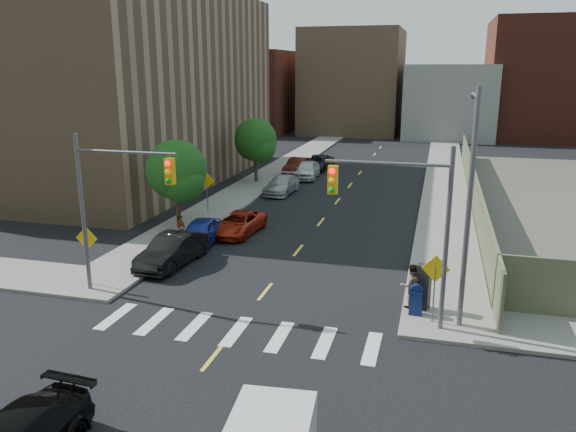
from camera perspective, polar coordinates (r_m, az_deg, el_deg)
The scene contains 28 objects.
ground at distance 18.45m, azimuth -10.07°, elevation -16.81°, with size 160.00×160.00×0.00m, color black.
sidewalk_nw at distance 58.31m, azimuth 0.22°, elevation 5.45°, with size 3.50×73.00×0.15m, color gray.
sidewalk_ne at distance 56.42m, azimuth 15.67°, elevation 4.57°, with size 3.50×73.00×0.15m, color gray.
fence_north at distance 43.01m, azimuth 18.27°, elevation 2.89°, with size 0.12×44.00×2.50m, color #626648.
building_nw at distance 52.81m, azimuth -18.69°, elevation 12.35°, with size 22.00×30.00×16.00m, color #8C6B4C.
bg_bldg_west at distance 89.04m, azimuth -4.04°, elevation 12.50°, with size 14.00×18.00×12.00m, color #592319.
bg_bldg_midwest at distance 87.11m, azimuth 6.67°, elevation 13.38°, with size 14.00×16.00×15.00m, color #8C6B4C.
bg_bldg_center at distance 84.24m, azimuth 16.05°, elevation 11.16°, with size 12.00×16.00×10.00m, color gray.
bg_bldg_east at distance 87.42m, azimuth 25.59°, elevation 12.40°, with size 18.00×18.00×16.00m, color #592319.
signal_nw at distance 24.47m, azimuth -17.39°, elevation 2.17°, with size 4.59×0.30×7.00m.
signal_ne at distance 20.76m, azimuth 11.81°, elevation 0.35°, with size 4.59×0.30×7.00m.
streetlight_ne at distance 21.49m, azimuth 17.96°, elevation 2.32°, with size 0.25×3.70×9.00m.
warn_sign_nw at distance 26.49m, azimuth -19.72°, elevation -2.76°, with size 1.06×0.06×2.83m.
warn_sign_ne at distance 21.97m, azimuth 14.72°, elevation -5.95°, with size 1.06×0.06×2.83m.
warn_sign_midwest at distance 37.95m, azimuth -8.22°, elevation 3.12°, with size 1.06×0.06×2.83m.
tree_west_near at distance 34.23m, azimuth -11.22°, elevation 4.25°, with size 3.66×3.64×5.52m.
tree_west_far at distance 47.97m, azimuth -3.30°, elevation 7.49°, with size 3.66×3.64×5.52m.
parked_car_blue at distance 31.56m, azimuth -8.93°, elevation -1.68°, with size 1.72×4.28×1.46m, color navy.
parked_car_black at distance 28.59m, azimuth -11.70°, elevation -3.46°, with size 1.66×4.75×1.57m, color black.
parked_car_red at distance 33.46m, azimuth -5.06°, elevation -0.75°, with size 2.14×4.64×1.29m, color #A92410.
parked_car_silver at distance 44.13m, azimuth -0.63°, elevation 3.20°, with size 1.94×4.77×1.39m, color #9A9DA1.
parked_car_white at distance 50.17m, azimuth 1.95°, elevation 4.72°, with size 1.87×4.65×1.58m, color silver.
parked_car_maroon at distance 52.06m, azimuth 0.97°, elevation 5.06°, with size 1.60×4.60×1.52m, color #46140E.
parked_car_grey at distance 54.57m, azimuth 2.96°, elevation 5.44°, with size 2.34×5.07×1.41m, color black.
mailbox at distance 22.92m, azimuth 12.86°, elevation -8.29°, with size 0.52×0.40×1.24m.
payphone at distance 23.40m, azimuth 13.56°, elevation -6.99°, with size 0.55×0.45×1.85m, color black.
pedestrian_west at distance 31.33m, azimuth -10.80°, elevation -1.41°, with size 0.61×0.40×1.66m, color gray.
pedestrian_east at distance 23.38m, azimuth 12.40°, elevation -6.95°, with size 0.89×0.70×1.84m, color gray.
Camera 1 is at (7.00, -14.10, 9.62)m, focal length 35.00 mm.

